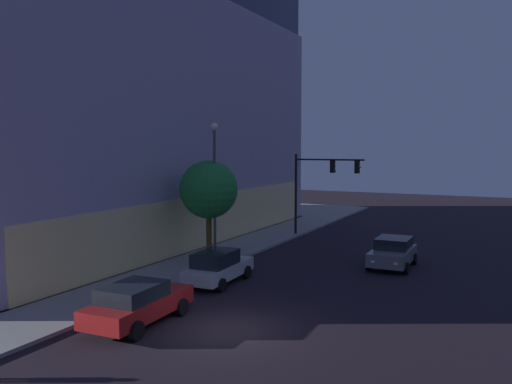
% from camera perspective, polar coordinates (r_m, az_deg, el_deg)
% --- Properties ---
extents(ground_plane, '(120.00, 120.00, 0.00)m').
position_cam_1_polar(ground_plane, '(19.83, -3.13, -14.70)').
color(ground_plane, black).
extents(modern_building, '(33.94, 21.65, 20.11)m').
position_cam_1_polar(modern_building, '(41.03, -18.35, 9.29)').
color(modern_building, '#4C4C51').
rests_on(modern_building, ground).
extents(traffic_light_far_corner, '(0.37, 5.23, 5.98)m').
position_cam_1_polar(traffic_light_far_corner, '(38.66, 7.11, 1.59)').
color(traffic_light_far_corner, black).
rests_on(traffic_light_far_corner, sidewalk_corner).
extents(street_lamp_sidewalk, '(0.44, 0.44, 7.85)m').
position_cam_1_polar(street_lamp_sidewalk, '(29.57, -4.52, 1.86)').
color(street_lamp_sidewalk, '#464646').
rests_on(street_lamp_sidewalk, sidewalk_corner).
extents(sidewalk_tree, '(3.35, 3.35, 5.75)m').
position_cam_1_polar(sidewalk_tree, '(30.14, -5.16, 0.24)').
color(sidewalk_tree, brown).
rests_on(sidewalk_tree, sidewalk_corner).
extents(car_red, '(4.81, 2.32, 1.59)m').
position_cam_1_polar(car_red, '(20.60, -12.75, -11.64)').
color(car_red, maroon).
rests_on(car_red, ground).
extents(car_silver, '(4.53, 2.12, 1.64)m').
position_cam_1_polar(car_silver, '(25.91, -4.17, -8.08)').
color(car_silver, '#B7BABF').
rests_on(car_silver, ground).
extents(car_grey, '(4.17, 2.23, 1.61)m').
position_cam_1_polar(car_grey, '(30.33, 14.62, -6.34)').
color(car_grey, slate).
rests_on(car_grey, ground).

